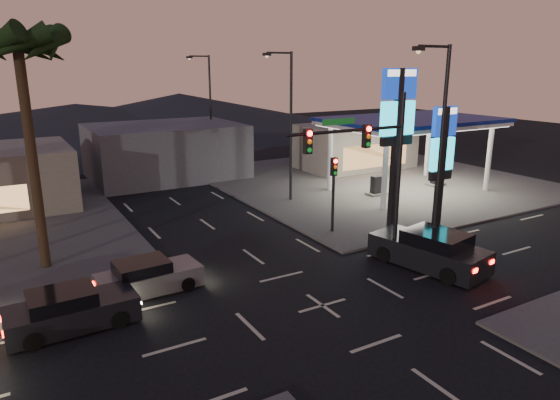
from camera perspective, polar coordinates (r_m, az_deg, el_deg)
ground at (r=20.11m, az=4.88°, el=-11.94°), size 140.00×140.00×0.00m
corner_lot_ne at (r=41.40m, az=10.48°, el=2.23°), size 24.00×24.00×0.12m
gas_station at (r=37.67m, az=14.81°, el=8.48°), size 12.20×8.20×5.47m
convenience_store at (r=46.08m, az=8.48°, el=6.08°), size 10.00×6.00×4.00m
pylon_sign_tall at (r=27.71m, az=13.28°, el=9.07°), size 2.20×0.35×9.00m
pylon_sign_short at (r=29.01m, az=18.05°, el=5.52°), size 1.60×0.35×7.00m
traffic_signal_mast at (r=22.14m, az=10.27°, el=4.73°), size 6.10×0.39×8.00m
pedestal_signal at (r=27.50m, az=6.15°, el=2.00°), size 0.32×0.39×4.30m
streetlight_near at (r=23.45m, az=17.62°, el=6.05°), size 2.14×0.25×10.00m
streetlight_mid at (r=33.53m, az=0.96°, el=9.29°), size 2.14×0.25×10.00m
streetlight_far at (r=46.06m, az=-8.19°, el=10.74°), size 2.14×0.25×10.00m
palm_a at (r=24.14m, az=-27.67°, el=14.18°), size 4.41×4.41×10.86m
building_far_mid at (r=43.01m, az=-12.96°, el=5.48°), size 12.00×9.00×4.40m
hill_right at (r=79.08m, az=-11.37°, el=10.05°), size 50.00×50.00×5.00m
hill_center at (r=75.66m, az=-22.26°, el=8.63°), size 60.00×60.00×4.00m
car_lane_a_front at (r=19.67m, az=-22.85°, el=-11.57°), size 4.61×2.06×1.48m
car_lane_b_front at (r=21.60m, az=-14.87°, el=-8.53°), size 4.39×2.04×1.40m
suv_station at (r=24.28m, az=16.79°, el=-5.53°), size 3.27×5.69×1.79m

